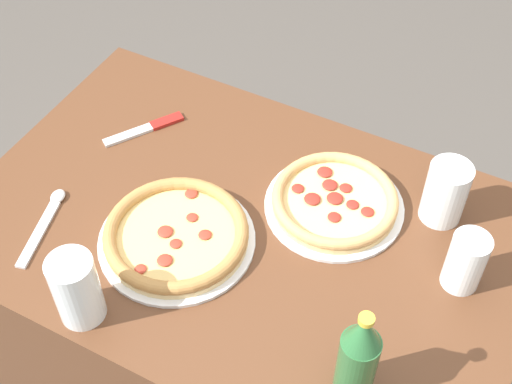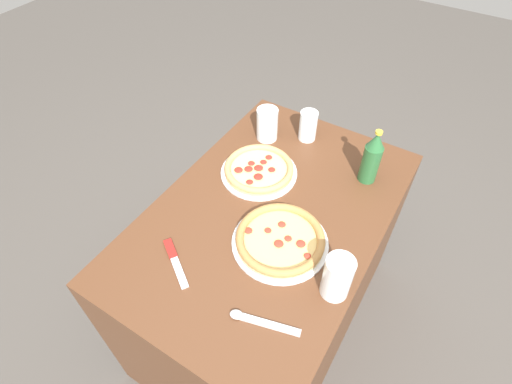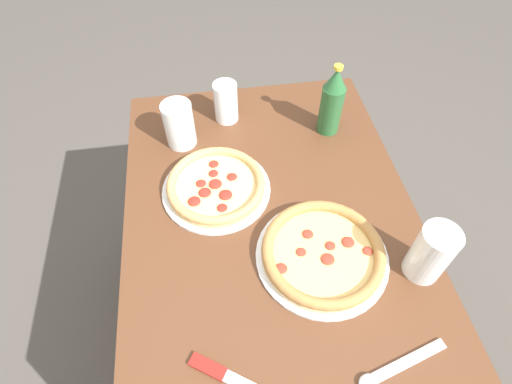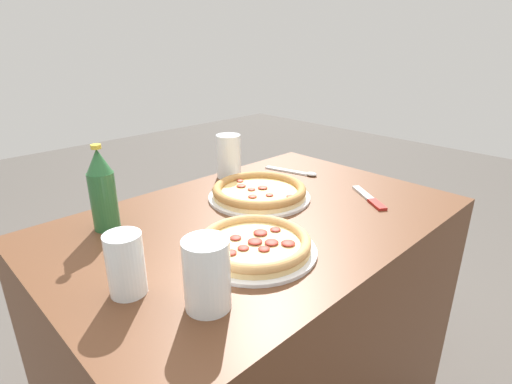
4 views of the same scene
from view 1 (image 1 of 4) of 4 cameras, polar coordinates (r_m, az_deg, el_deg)
The scene contains 9 objects.
table at distance 1.69m, azimuth -0.83°, elevation -10.73°, with size 1.08×0.71×0.74m.
pizza_salami at distance 1.40m, azimuth 6.30°, elevation -0.74°, with size 0.28×0.28×0.04m.
pizza_margherita at distance 1.35m, azimuth -6.40°, elevation -3.47°, with size 0.30×0.30×0.04m.
glass_lemonade at distance 1.31m, azimuth 16.39°, elevation -5.47°, with size 0.07×0.07×0.12m.
glass_red_wine at distance 1.40m, azimuth 14.87°, elevation -0.24°, with size 0.08×0.08×0.13m.
glass_cola at distance 1.25m, azimuth -14.11°, elevation -7.72°, with size 0.08×0.08×0.14m.
beer_bottle at distance 1.12m, azimuth 8.18°, elevation -12.96°, with size 0.06×0.06×0.21m.
knife at distance 1.58m, azimuth -8.67°, elevation 5.07°, with size 0.12×0.17×0.01m.
spoon at distance 1.45m, azimuth -16.41°, elevation -2.01°, with size 0.07×0.19×0.01m.
Camera 1 is at (-0.42, 0.76, 1.82)m, focal length 50.00 mm.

